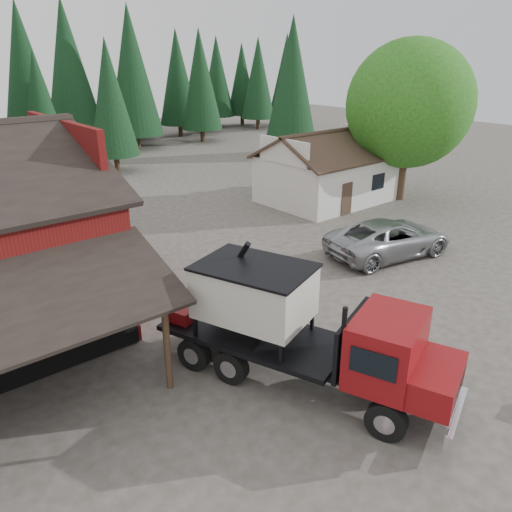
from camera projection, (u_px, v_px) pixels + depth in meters
ground at (348, 350)px, 16.74m from camera, size 120.00×120.00×0.00m
farmhouse at (327, 176)px, 33.05m from camera, size 8.60×6.42×4.65m
deciduous_tree at (409, 109)px, 31.66m from camera, size 8.00×8.00×10.20m
conifer_backdrop at (1, 159)px, 46.57m from camera, size 76.00×16.00×16.00m
near_pine_b at (110, 98)px, 39.37m from camera, size 3.96×3.96×10.40m
near_pine_c at (292, 80)px, 45.63m from camera, size 4.84×4.84×12.40m
feed_truck at (300, 327)px, 14.45m from camera, size 5.30×9.26×4.05m
silver_car at (389, 238)px, 24.25m from camera, size 6.90×4.16×1.79m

